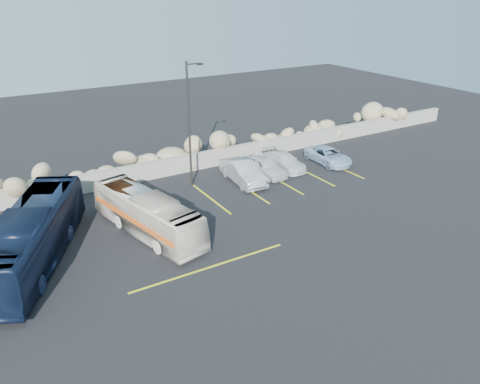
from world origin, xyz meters
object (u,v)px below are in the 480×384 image
car_c (285,161)px  car_d (328,156)px  lamppost (190,122)px  vintage_bus (147,214)px  car_b (243,172)px  car_a (264,166)px  tour_coach (32,236)px

car_c → car_d: size_ratio=0.95×
lamppost → car_d: 11.18m
vintage_bus → car_c: size_ratio=2.10×
car_b → car_c: car_b is taller
car_b → car_d: (7.30, -0.11, -0.16)m
lamppost → car_a: (5.07, -0.93, -3.65)m
vintage_bus → car_c: bearing=6.4°
lamppost → vintage_bus: (-4.82, -4.64, -3.17)m
tour_coach → car_d: size_ratio=2.45×
vintage_bus → car_c: 12.52m
tour_coach → car_d: 21.13m
car_b → car_d: size_ratio=1.08×
car_a → car_c: 1.97m
vintage_bus → car_a: (9.90, 3.71, -0.48)m
car_a → car_d: 5.39m
car_a → car_d: (5.38, -0.44, -0.09)m
car_b → car_d: 7.31m
tour_coach → car_b: size_ratio=2.26×
lamppost → vintage_bus: size_ratio=0.99×
tour_coach → car_b: tour_coach is taller
vintage_bus → car_a: bearing=8.2°
lamppost → car_c: bearing=-5.0°
car_c → car_d: 3.51m
car_c → car_d: car_d is taller
tour_coach → lamppost: bearing=51.0°
lamppost → car_a: bearing=-10.4°
car_a → car_d: car_a is taller
car_a → car_d: size_ratio=0.94×
lamppost → car_a: 6.32m
lamppost → car_c: lamppost is taller
lamppost → car_a: size_ratio=2.11×
car_c → car_a: bearing=-171.5°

